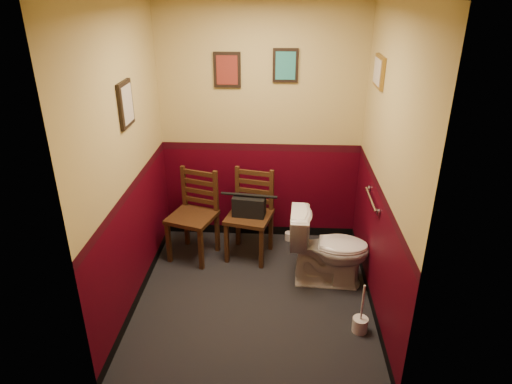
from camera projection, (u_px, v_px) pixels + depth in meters
The scene contains 16 objects.
floor at pixel (255, 296), 4.43m from camera, with size 2.20×2.40×0.00m, color black.
wall_back at pixel (261, 126), 4.95m from camera, with size 2.20×2.70×0.00m, color #3B020D.
wall_front at pixel (243, 240), 2.78m from camera, with size 2.20×2.70×0.00m, color #3B020D.
wall_left at pixel (127, 164), 3.92m from camera, with size 2.40×2.70×0.00m, color #3B020D.
wall_right at pixel (386, 170), 3.81m from camera, with size 2.40×2.70×0.00m, color #3B020D.
grab_bar at pixel (372, 200), 4.21m from camera, with size 0.05×0.56×0.06m.
framed_print_back_a at pixel (227, 70), 4.70m from camera, with size 0.28×0.04×0.36m.
framed_print_back_b at pixel (285, 65), 4.65m from camera, with size 0.26×0.04×0.34m.
framed_print_left at pixel (126, 104), 3.80m from camera, with size 0.04×0.30×0.38m.
framed_print_right at pixel (379, 72), 4.06m from camera, with size 0.04×0.34×0.28m.
toilet at pixel (329, 248), 4.49m from camera, with size 0.44×0.79×0.77m, color white.
toilet_brush at pixel (360, 324), 3.96m from camera, with size 0.13×0.13×0.48m.
chair_left at pixel (194, 215), 4.92m from camera, with size 0.57×0.57×0.97m.
chair_right at pixel (250, 215), 4.93m from camera, with size 0.54×0.54×0.97m.
handbag at pixel (249, 206), 4.83m from camera, with size 0.36×0.21×0.25m.
tp_stack at pixel (294, 231), 5.34m from camera, with size 0.21×0.13×0.28m.
Camera 1 is at (0.21, -3.59, 2.79)m, focal length 32.00 mm.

